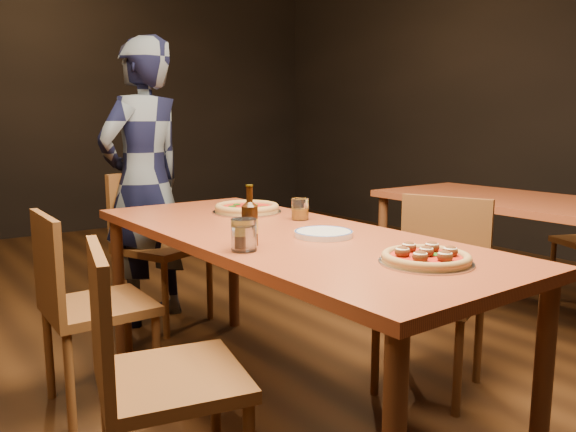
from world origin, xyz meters
TOP-DOWN VIEW (x-y plane):
  - ground at (0.00, 0.00)m, footprint 9.00×9.00m
  - table_main at (0.00, 0.00)m, footprint 0.80×2.00m
  - table_right at (1.70, -0.20)m, footprint 0.80×2.00m
  - chair_main_nw at (-0.64, -0.34)m, footprint 0.50×0.50m
  - chair_main_sw at (-0.59, 0.47)m, footprint 0.42×0.42m
  - chair_main_e at (0.62, -0.26)m, footprint 0.54×0.54m
  - chair_end at (0.04, 1.23)m, footprint 0.56×0.56m
  - pizza_meatball at (0.06, -0.69)m, footprint 0.29×0.29m
  - pizza_margherita at (0.16, 0.50)m, footprint 0.33×0.33m
  - plate_stack at (0.07, -0.18)m, footprint 0.22×0.22m
  - beer_bottle at (-0.24, -0.14)m, footprint 0.06×0.06m
  - water_glass at (-0.30, -0.20)m, footprint 0.09×0.09m
  - amber_glass at (0.23, 0.17)m, footprint 0.08×0.08m
  - diner at (-0.02, 1.35)m, footprint 0.71×0.58m

SIDE VIEW (x-z plane):
  - ground at x=0.00m, z-range 0.00..0.00m
  - chair_main_sw at x=-0.59m, z-range 0.00..0.87m
  - chair_main_nw at x=-0.64m, z-range 0.00..0.88m
  - chair_main_e at x=0.62m, z-range 0.00..0.89m
  - chair_end at x=0.04m, z-range 0.00..0.94m
  - table_main at x=0.00m, z-range 0.30..1.05m
  - table_right at x=1.70m, z-range 0.30..1.05m
  - plate_stack at x=0.07m, z-range 0.75..0.77m
  - pizza_meatball at x=0.06m, z-range 0.74..0.80m
  - pizza_margherita at x=0.16m, z-range 0.75..0.79m
  - amber_glass at x=0.23m, z-range 0.75..0.85m
  - water_glass at x=-0.30m, z-range 0.75..0.86m
  - beer_bottle at x=-0.24m, z-range 0.72..0.93m
  - diner at x=-0.02m, z-range 0.00..1.67m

